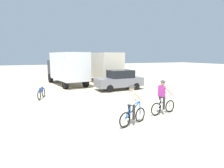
# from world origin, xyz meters

# --- Properties ---
(ground_plane) EXTENTS (120.00, 120.00, 0.00)m
(ground_plane) POSITION_xyz_m (0.00, 0.00, 0.00)
(ground_plane) COLOR beige
(box_truck_avon_van) EXTENTS (3.36, 7.03, 3.35)m
(box_truck_avon_van) POSITION_xyz_m (-1.53, 12.24, 1.87)
(box_truck_avon_van) COLOR white
(box_truck_avon_van) RESTS_ON ground
(box_truck_cream_rv) EXTENTS (3.01, 6.95, 3.35)m
(box_truck_cream_rv) POSITION_xyz_m (2.45, 12.91, 1.87)
(box_truck_cream_rv) COLOR beige
(box_truck_cream_rv) RESTS_ON ground
(sedan_parked) EXTENTS (4.27, 1.93, 1.76)m
(sedan_parked) POSITION_xyz_m (2.22, 7.55, 0.88)
(sedan_parked) COLOR slate
(sedan_parked) RESTS_ON ground
(cyclist_orange_shirt) EXTENTS (1.64, 0.75, 1.82)m
(cyclist_orange_shirt) POSITION_xyz_m (-1.11, -0.65, 0.85)
(cyclist_orange_shirt) COLOR black
(cyclist_orange_shirt) RESTS_ON ground
(cyclist_cowboy_hat) EXTENTS (1.72, 0.54, 1.82)m
(cyclist_cowboy_hat) POSITION_xyz_m (1.11, 0.09, 0.85)
(cyclist_cowboy_hat) COLOR black
(cyclist_cowboy_hat) RESTS_ON ground
(bicycle_spare) EXTENTS (0.71, 1.65, 0.97)m
(bicycle_spare) POSITION_xyz_m (-4.44, 6.59, 0.40)
(bicycle_spare) COLOR black
(bicycle_spare) RESTS_ON ground
(supply_crate) EXTENTS (0.95, 0.96, 0.69)m
(supply_crate) POSITION_xyz_m (3.95, 8.32, 0.34)
(supply_crate) COLOR #9E2D2D
(supply_crate) RESTS_ON ground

